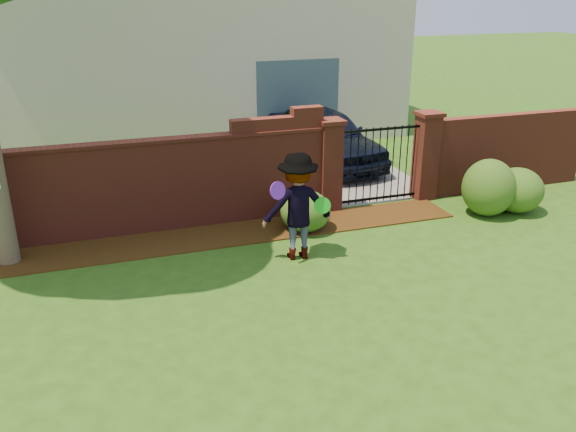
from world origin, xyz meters
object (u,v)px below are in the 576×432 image
object	(u,v)px
frisbee_purple	(278,190)
frisbee_green	(322,205)
car	(329,138)
man	(298,207)

from	to	relation	value
frisbee_purple	frisbee_green	xyz separation A→B (m)	(0.76, -0.01, -0.34)
car	man	size ratio (longest dim) A/B	2.31
frisbee_purple	frisbee_green	distance (m)	0.83
man	frisbee_green	xyz separation A→B (m)	(0.35, -0.21, 0.07)
frisbee_purple	frisbee_green	world-z (taller)	frisbee_purple
frisbee_purple	man	bearing A→B (deg)	26.37
man	frisbee_green	size ratio (longest dim) A/B	6.65
man	frisbee_green	distance (m)	0.42
car	man	distance (m)	5.45
car	frisbee_purple	world-z (taller)	frisbee_purple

